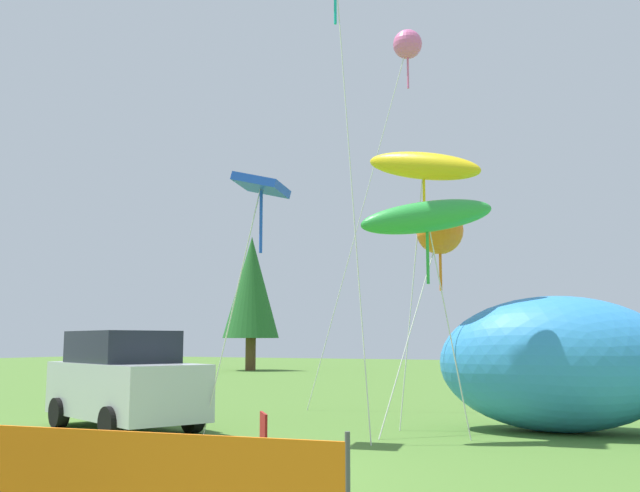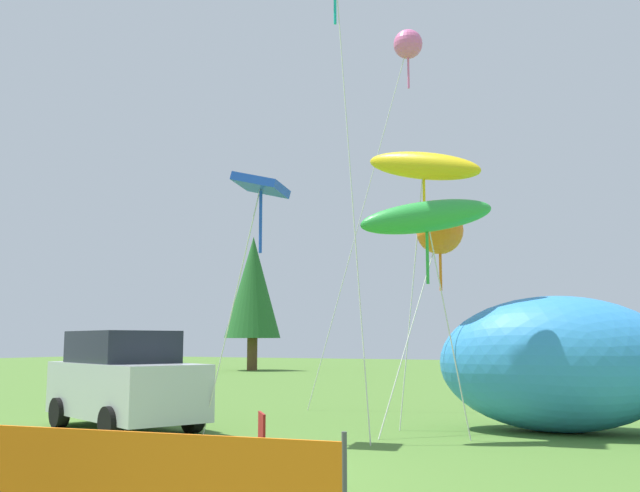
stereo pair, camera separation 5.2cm
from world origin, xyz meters
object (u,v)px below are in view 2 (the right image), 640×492
(folding_chair, at_px, (273,444))
(kite_green_fish, at_px, (427,217))
(kite_pink_octopus, at_px, (407,46))
(kite_yellow_hero, at_px, (423,166))
(inflatable_cat, at_px, (601,369))
(parked_car, at_px, (124,381))
(kite_blue_box, at_px, (260,189))
(kite_orange_flower, at_px, (440,231))

(folding_chair, xyz_separation_m, kite_green_fish, (0.32, 5.18, 3.63))
(kite_pink_octopus, relative_size, kite_yellow_hero, 1.69)
(inflatable_cat, distance_m, kite_green_fish, 4.64)
(kite_pink_octopus, distance_m, kite_green_fish, 8.22)
(parked_car, xyz_separation_m, folding_chair, (5.87, -3.77, -0.44))
(folding_chair, xyz_separation_m, kite_yellow_hero, (-0.28, 6.84, 5.08))
(kite_pink_octopus, relative_size, kite_green_fish, 2.23)
(inflatable_cat, height_order, kite_blue_box, kite_blue_box)
(kite_yellow_hero, bearing_deg, inflatable_cat, 10.61)
(parked_car, distance_m, folding_chair, 6.99)
(parked_car, bearing_deg, inflatable_cat, 45.48)
(parked_car, relative_size, kite_green_fish, 0.96)
(folding_chair, bearing_deg, kite_yellow_hero, 53.19)
(kite_blue_box, relative_size, kite_orange_flower, 1.06)
(inflatable_cat, distance_m, kite_blue_box, 7.61)
(kite_yellow_hero, bearing_deg, kite_green_fish, -69.97)
(kite_orange_flower, bearing_deg, folding_chair, -90.21)
(kite_green_fish, bearing_deg, kite_blue_box, -148.48)
(kite_yellow_hero, relative_size, kite_orange_flower, 1.33)
(inflatable_cat, xyz_separation_m, kite_green_fish, (-2.78, -2.29, 2.93))
(parked_car, height_order, kite_blue_box, kite_blue_box)
(parked_car, xyz_separation_m, kite_blue_box, (3.45, -0.26, 3.69))
(kite_orange_flower, bearing_deg, kite_blue_box, -125.56)
(kite_orange_flower, bearing_deg, inflatable_cat, 10.28)
(kite_blue_box, xyz_separation_m, kite_yellow_hero, (2.13, 3.33, 0.94))
(folding_chair, relative_size, kite_orange_flower, 0.20)
(kite_blue_box, height_order, kite_orange_flower, kite_blue_box)
(kite_yellow_hero, distance_m, kite_orange_flower, 1.49)
(parked_car, distance_m, kite_yellow_hero, 7.88)
(inflatable_cat, bearing_deg, kite_yellow_hero, -175.09)
(kite_blue_box, height_order, kite_pink_octopus, kite_pink_octopus)
(folding_chair, bearing_deg, kite_pink_octopus, 61.14)
(kite_yellow_hero, bearing_deg, kite_orange_flower, 13.88)
(kite_blue_box, relative_size, kite_pink_octopus, 0.47)
(kite_pink_octopus, bearing_deg, kite_blue_box, -94.19)
(parked_car, bearing_deg, kite_orange_flower, 51.14)
(folding_chair, relative_size, kite_pink_octopus, 0.09)
(kite_pink_octopus, bearing_deg, folding_chair, -79.66)
(kite_pink_octopus, xyz_separation_m, kite_green_fish, (2.22, -5.26, -5.91))
(parked_car, distance_m, kite_pink_octopus, 11.97)
(inflatable_cat, bearing_deg, kite_blue_box, -149.94)
(kite_green_fish, height_order, kite_yellow_hero, kite_yellow_hero)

